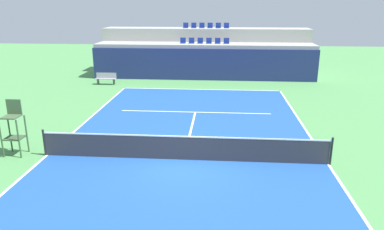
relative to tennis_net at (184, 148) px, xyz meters
name	(u,v)px	position (x,y,z in m)	size (l,w,h in m)	color
ground_plane	(184,160)	(0.00, 0.00, -0.51)	(80.00, 80.00, 0.00)	#4C8C4C
court_surface	(184,160)	(0.00, 0.00, -0.50)	(11.00, 24.00, 0.01)	#1E4C99
baseline_far	(201,89)	(0.00, 11.95, -0.50)	(11.00, 0.10, 0.00)	white
sideline_left	(47,155)	(-5.45, 0.00, -0.50)	(0.10, 24.00, 0.00)	white
sideline_right	(328,164)	(5.45, 0.00, -0.50)	(0.10, 24.00, 0.00)	white
service_line_far	(195,112)	(0.00, 6.40, -0.50)	(8.26, 0.10, 0.00)	white
centre_service_line	(191,132)	(0.00, 3.20, -0.50)	(0.10, 6.40, 0.00)	white
back_wall	(203,65)	(0.00, 15.29, 0.71)	(17.43, 0.30, 2.43)	navy
stands_tier_lower	(204,60)	(0.00, 16.64, 0.84)	(17.43, 2.40, 2.69)	#9E9E99
stands_tier_upper	(206,50)	(0.00, 19.04, 1.36)	(17.43, 2.40, 3.74)	#9E9E99
seating_row_lower	(205,42)	(0.00, 16.73, 2.31)	(3.93, 0.44, 0.44)	navy
seating_row_upper	(206,26)	(0.00, 19.13, 3.36)	(3.93, 0.44, 0.44)	navy
tennis_net	(184,148)	(0.00, 0.00, 0.00)	(11.08, 0.08, 1.07)	black
umpire_chair	(13,126)	(-6.70, 0.06, 0.68)	(0.76, 0.66, 2.20)	#334C2D
player_bench	(106,78)	(-7.11, 13.12, 0.00)	(1.50, 0.40, 0.85)	#99999E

